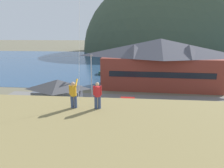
{
  "coord_description": "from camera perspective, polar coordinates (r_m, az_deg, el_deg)",
  "views": [
    {
      "loc": [
        2.86,
        -20.61,
        11.28
      ],
      "look_at": [
        0.02,
        9.0,
        3.61
      ],
      "focal_mm": 31.74,
      "sensor_mm": 36.0,
      "label": 1
    }
  ],
  "objects": [
    {
      "name": "moored_boat_wharfside",
      "position": [
        57.65,
        -1.87,
        3.9
      ],
      "size": [
        3.0,
        7.82,
        2.16
      ],
      "color": "#23564C",
      "rests_on": "ground"
    },
    {
      "name": "parked_car_corner_spot",
      "position": [
        24.27,
        -1.48,
        -10.43
      ],
      "size": [
        4.26,
        2.18,
        1.82
      ],
      "color": "#236633",
      "rests_on": "parking_lot_pad"
    },
    {
      "name": "moored_boat_outer_mooring",
      "position": [
        51.46,
        5.16,
        2.56
      ],
      "size": [
        2.64,
        7.3,
        2.16
      ],
      "color": "#23564C",
      "rests_on": "ground"
    },
    {
      "name": "parking_lot_pad",
      "position": [
        28.11,
        -0.82,
        -9.08
      ],
      "size": [
        40.0,
        20.0,
        0.1
      ],
      "primitive_type": "cube",
      "color": "slate",
      "rests_on": "ground"
    },
    {
      "name": "storage_shed_waterside",
      "position": [
        43.9,
        1.71,
        3.02
      ],
      "size": [
        5.61,
        5.51,
        4.96
      ],
      "color": "#338475",
      "rests_on": "ground"
    },
    {
      "name": "parked_car_front_row_red",
      "position": [
        29.63,
        4.67,
        -5.75
      ],
      "size": [
        4.23,
        2.11,
        1.82
      ],
      "color": "red",
      "rests_on": "parking_lot_pad"
    },
    {
      "name": "storage_shed_near_lot",
      "position": [
        31.43,
        -15.2,
        -2.6
      ],
      "size": [
        7.7,
        5.31,
        4.49
      ],
      "color": "#474C56",
      "rests_on": "ground"
    },
    {
      "name": "far_hill_west_ridge",
      "position": [
        131.75,
        14.41,
        9.1
      ],
      "size": [
        100.73,
        71.98,
        90.97
      ],
      "primitive_type": "ellipsoid",
      "color": "#3D4C38",
      "rests_on": "ground"
    },
    {
      "name": "parking_light_pole",
      "position": [
        32.51,
        -5.92,
        2.45
      ],
      "size": [
        0.24,
        0.78,
        7.81
      ],
      "color": "#ADADB2",
      "rests_on": "parking_lot_pad"
    },
    {
      "name": "harbor_lodge",
      "position": [
        42.32,
        13.54,
        6.09
      ],
      "size": [
        25.18,
        10.01,
        10.21
      ],
      "color": "brown",
      "rests_on": "ground"
    },
    {
      "name": "parked_car_front_row_end",
      "position": [
        23.87,
        17.96,
        -11.62
      ],
      "size": [
        4.33,
        2.31,
        1.82
      ],
      "color": "slate",
      "rests_on": "parking_lot_pad"
    },
    {
      "name": "person_companion",
      "position": [
        12.61,
        -4.2,
        -3.06
      ],
      "size": [
        0.55,
        0.4,
        1.74
      ],
      "color": "#384770",
      "rests_on": "grassy_hill_foreground"
    },
    {
      "name": "parked_car_mid_row_far",
      "position": [
        24.72,
        -19.11,
        -10.8
      ],
      "size": [
        4.36,
        2.38,
        1.82
      ],
      "color": "#9EA3A8",
      "rests_on": "parking_lot_pad"
    },
    {
      "name": "bay_water",
      "position": [
        81.45,
        3.44,
        6.49
      ],
      "size": [
        360.0,
        84.0,
        0.03
      ],
      "primitive_type": "cube",
      "color": "navy",
      "rests_on": "ground"
    },
    {
      "name": "person_kite_flyer",
      "position": [
        12.94,
        -11.05,
        -2.76
      ],
      "size": [
        0.51,
        0.67,
        1.86
      ],
      "color": "#384770",
      "rests_on": "grassy_hill_foreground"
    },
    {
      "name": "ground_plane",
      "position": [
        23.67,
        -2.19,
        -14.0
      ],
      "size": [
        600.0,
        600.0,
        0.0
      ],
      "primitive_type": "plane",
      "color": "#66604C"
    },
    {
      "name": "wharf_dock",
      "position": [
        55.32,
        1.55,
        3.06
      ],
      "size": [
        3.2,
        14.85,
        0.7
      ],
      "color": "#70604C",
      "rests_on": "ground"
    },
    {
      "name": "far_hill_east_peak",
      "position": [
        144.78,
        16.87,
        9.38
      ],
      "size": [
        100.66,
        66.13,
        76.54
      ],
      "primitive_type": "ellipsoid",
      "color": "#334733",
      "rests_on": "ground"
    }
  ]
}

